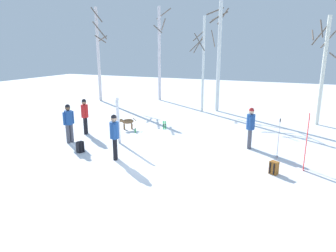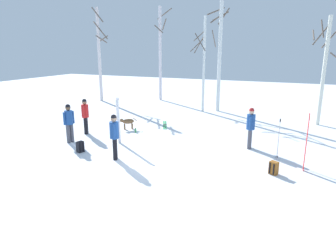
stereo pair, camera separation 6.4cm
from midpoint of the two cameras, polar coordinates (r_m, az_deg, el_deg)
name	(u,v)px [view 2 (the right image)]	position (r m, az deg, el deg)	size (l,w,h in m)	color
ground_plane	(161,163)	(11.04, -1.26, -7.01)	(60.00, 60.00, 0.00)	white
person_0	(251,125)	(12.80, 15.48, 0.10)	(0.34, 0.52, 1.72)	#4C4C56
person_1	(85,114)	(15.03, -15.26, 2.21)	(0.34, 0.47, 1.72)	black
person_2	(69,121)	(13.83, -18.07, 0.95)	(0.34, 0.50, 1.72)	#4C4C56
person_3	(114,134)	(11.29, -9.93, -1.49)	(0.34, 0.46, 1.72)	black
dog	(127,122)	(15.60, -7.56, 0.79)	(0.74, 0.58, 0.57)	brown
ski_pair_planted_0	(118,121)	(13.21, -9.22, 0.98)	(0.15, 0.11, 2.02)	white
ski_pair_planted_1	(306,143)	(11.05, 24.81, -2.91)	(0.03, 0.15, 2.00)	red
ski_pair_lying_0	(165,125)	(16.37, -0.49, 0.21)	(0.90, 1.71, 0.05)	green
ski_poles_0	(279,138)	(11.95, 20.32, -2.11)	(0.07, 0.23, 1.53)	#B2B2BC
backpack_0	(80,147)	(12.59, -16.12, -3.82)	(0.33, 0.30, 0.44)	black
backpack_1	(274,168)	(10.64, 19.51, -7.49)	(0.32, 0.34, 0.44)	#99591E
water_bottle_0	(136,130)	(14.99, -6.02, -0.85)	(0.08, 0.08, 0.22)	green
birch_tree_0	(99,54)	(24.30, -12.75, 13.20)	(1.10, 1.42, 7.01)	silver
birch_tree_1	(160,53)	(24.17, -1.37, 13.64)	(1.32, 1.17, 7.12)	silver
birch_tree_2	(204,62)	(19.72, 6.85, 11.85)	(1.48, 1.42, 5.98)	white
birch_tree_3	(220,51)	(20.02, 9.84, 13.75)	(1.37, 1.16, 7.39)	silver
birch_tree_4	(324,68)	(17.97, 27.45, 9.68)	(1.50, 1.46, 5.66)	white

